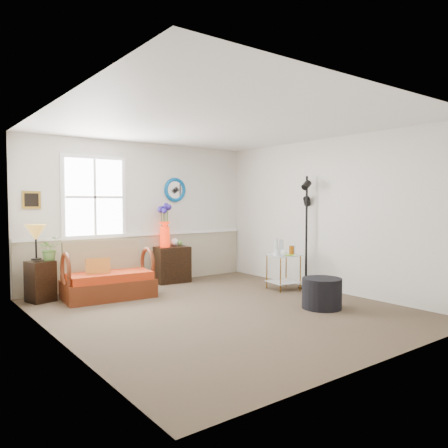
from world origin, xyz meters
TOP-DOWN VIEW (x-y plane):
  - floor at (0.00, 0.00)m, footprint 4.50×5.00m
  - ceiling at (0.00, 0.00)m, footprint 4.50×5.00m
  - walls at (0.00, 0.00)m, footprint 4.51×5.01m
  - wainscot at (0.00, 2.48)m, footprint 4.46×0.02m
  - chair_rail at (0.00, 2.47)m, footprint 4.46×0.04m
  - window at (-0.90, 2.47)m, footprint 1.14×0.06m
  - picture at (-1.92, 2.48)m, footprint 0.28×0.03m
  - mirror at (0.70, 2.48)m, footprint 0.47×0.07m
  - loveseat at (-0.98, 1.70)m, footprint 1.42×0.88m
  - throw_pillow at (-1.17, 1.65)m, footprint 0.37×0.17m
  - lamp_stand at (-1.91, 2.09)m, footprint 0.43×0.43m
  - table_lamp at (-1.95, 2.12)m, footprint 0.41×0.41m
  - potted_plant at (-1.76, 2.09)m, footprint 0.43×0.45m
  - cabinet at (0.50, 2.26)m, footprint 0.67×0.47m
  - flower_vase at (0.38, 2.32)m, footprint 0.27×0.27m
  - side_table at (1.68, 0.49)m, footprint 0.56×0.56m
  - tabletop_items at (1.70, 0.48)m, footprint 0.59×0.59m
  - floor_lamp at (2.10, 0.36)m, footprint 0.32×0.32m
  - ottoman at (1.20, -0.77)m, footprint 0.59×0.59m

SIDE VIEW (x-z plane):
  - floor at x=0.00m, z-range -0.01..0.01m
  - ottoman at x=1.20m, z-range 0.00..0.43m
  - side_table at x=1.68m, z-range 0.00..0.62m
  - lamp_stand at x=-1.91m, z-range 0.00..0.62m
  - cabinet at x=0.50m, z-range 0.00..0.67m
  - loveseat at x=-0.98m, z-range 0.00..0.89m
  - wainscot at x=0.00m, z-range 0.00..0.90m
  - throw_pillow at x=-1.17m, z-range 0.29..0.65m
  - tabletop_items at x=1.70m, z-range 0.62..0.88m
  - potted_plant at x=-1.76m, z-range 0.62..0.91m
  - table_lamp at x=-1.95m, z-range 0.62..1.18m
  - chair_rail at x=0.00m, z-range 0.89..0.95m
  - floor_lamp at x=2.10m, z-range 0.00..1.97m
  - flower_vase at x=0.38m, z-range 0.67..1.46m
  - walls at x=0.00m, z-range 0.00..2.60m
  - picture at x=-1.92m, z-range 1.41..1.69m
  - window at x=-0.90m, z-range 0.88..2.32m
  - mirror at x=0.70m, z-range 1.51..1.99m
  - ceiling at x=0.00m, z-range 2.60..2.60m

